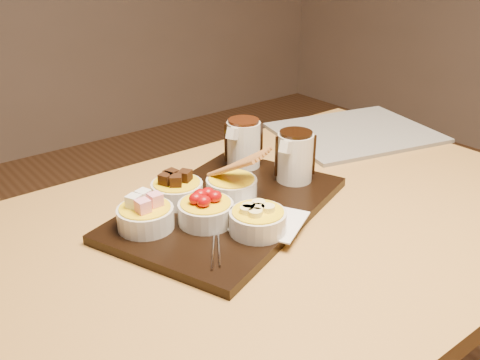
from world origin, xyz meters
TOP-DOWN VIEW (x-y plane):
  - dining_table at (0.00, 0.00)m, footprint 1.20×0.80m
  - serving_board at (-0.07, 0.08)m, footprint 0.54×0.44m
  - napkin at (-0.06, -0.02)m, footprint 0.16×0.16m
  - bowl_marshmallows at (-0.24, 0.10)m, footprint 0.10×0.10m
  - bowl_cake at (-0.14, 0.15)m, footprint 0.10×0.10m
  - bowl_strawberries at (-0.14, 0.05)m, footprint 0.10×0.10m
  - bowl_biscotti at (-0.05, 0.10)m, footprint 0.10×0.10m
  - bowl_bananas at (-0.09, -0.04)m, footprint 0.10×0.10m
  - pitcher_dark_chocolate at (0.10, 0.08)m, footprint 0.09×0.09m
  - pitcher_milk_chocolate at (0.07, 0.20)m, footprint 0.09×0.09m
  - fondue_skewers at (-0.15, 0.02)m, footprint 0.22×0.18m
  - newspaper at (0.46, 0.21)m, footprint 0.46×0.40m

SIDE VIEW (x-z plane):
  - dining_table at x=0.00m, z-range 0.28..1.03m
  - newspaper at x=0.46m, z-range 0.75..0.76m
  - serving_board at x=-0.07m, z-range 0.75..0.77m
  - napkin at x=-0.06m, z-range 0.77..0.77m
  - fondue_skewers at x=-0.15m, z-range 0.77..0.78m
  - bowl_marshmallows at x=-0.24m, z-range 0.77..0.81m
  - bowl_cake at x=-0.14m, z-range 0.77..0.81m
  - bowl_strawberries at x=-0.14m, z-range 0.77..0.81m
  - bowl_biscotti at x=-0.05m, z-range 0.77..0.81m
  - bowl_bananas at x=-0.09m, z-range 0.77..0.81m
  - pitcher_dark_chocolate at x=0.10m, z-range 0.77..0.87m
  - pitcher_milk_chocolate at x=0.07m, z-range 0.77..0.87m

